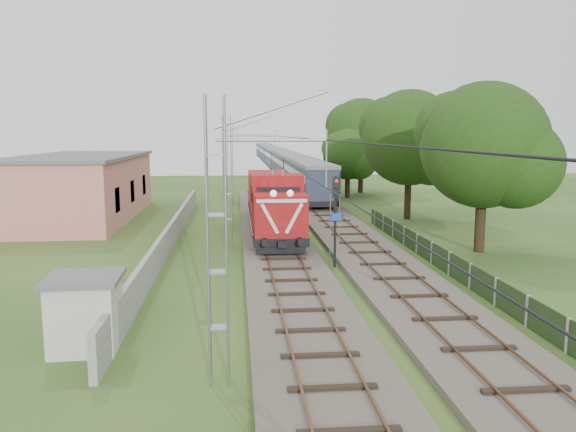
{
  "coord_description": "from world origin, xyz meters",
  "views": [
    {
      "loc": [
        -2.47,
        -23.17,
        7.0
      ],
      "look_at": [
        0.53,
        8.95,
        2.2
      ],
      "focal_mm": 35.0,
      "sensor_mm": 36.0,
      "label": 1
    }
  ],
  "objects": [
    {
      "name": "catenary",
      "position": [
        -2.95,
        12.0,
        4.05
      ],
      "size": [
        3.31,
        70.0,
        8.0
      ],
      "color": "gray",
      "rests_on": "ground"
    },
    {
      "name": "locomotive",
      "position": [
        0.0,
        15.34,
        2.27
      ],
      "size": [
        3.05,
        17.41,
        4.42
      ],
      "color": "black",
      "rests_on": "ground"
    },
    {
      "name": "boundary_wall",
      "position": [
        -6.5,
        12.0,
        0.75
      ],
      "size": [
        0.25,
        40.0,
        1.5
      ],
      "primitive_type": "cube",
      "color": "#9E9E99",
      "rests_on": "ground"
    },
    {
      "name": "fence",
      "position": [
        8.0,
        3.0,
        0.6
      ],
      "size": [
        0.12,
        32.0,
        1.2
      ],
      "color": "black",
      "rests_on": "ground"
    },
    {
      "name": "tree_c",
      "position": [
        9.67,
        36.61,
        4.63
      ],
      "size": [
        5.73,
        5.45,
        7.42
      ],
      "color": "#352415",
      "rests_on": "ground"
    },
    {
      "name": "track_main",
      "position": [
        0.0,
        7.0,
        0.18
      ],
      "size": [
        4.2,
        70.0,
        0.45
      ],
      "color": "#6B6054",
      "rests_on": "ground"
    },
    {
      "name": "signal_post",
      "position": [
        2.65,
        5.14,
        3.3
      ],
      "size": [
        0.53,
        0.41,
        4.8
      ],
      "color": "black",
      "rests_on": "ground"
    },
    {
      "name": "tree_b",
      "position": [
        11.54,
        21.02,
        6.51
      ],
      "size": [
        8.05,
        7.67,
        10.43
      ],
      "color": "#352415",
      "rests_on": "ground"
    },
    {
      "name": "relay_hut",
      "position": [
        -7.4,
        -5.1,
        1.23
      ],
      "size": [
        2.44,
        2.44,
        2.44
      ],
      "color": "beige",
      "rests_on": "ground"
    },
    {
      "name": "tree_d",
      "position": [
        12.3,
        41.68,
        6.85
      ],
      "size": [
        8.47,
        8.07,
        10.98
      ],
      "color": "#352415",
      "rests_on": "ground"
    },
    {
      "name": "tree_a",
      "position": [
        11.94,
        8.23,
        6.2
      ],
      "size": [
        7.67,
        7.3,
        9.94
      ],
      "color": "#352415",
      "rests_on": "ground"
    },
    {
      "name": "ground",
      "position": [
        0.0,
        0.0,
        0.0
      ],
      "size": [
        140.0,
        140.0,
        0.0
      ],
      "primitive_type": "plane",
      "color": "#26481B",
      "rests_on": "ground"
    },
    {
      "name": "track_side",
      "position": [
        5.0,
        20.0,
        0.18
      ],
      "size": [
        4.2,
        80.0,
        0.45
      ],
      "color": "#6B6054",
      "rests_on": "ground"
    },
    {
      "name": "coach_rake",
      "position": [
        5.0,
        81.29,
        2.53
      ],
      "size": [
        3.05,
        114.16,
        3.53
      ],
      "color": "black",
      "rests_on": "ground"
    },
    {
      "name": "station_building",
      "position": [
        -15.0,
        24.0,
        2.63
      ],
      "size": [
        8.4,
        20.4,
        5.22
      ],
      "color": "tan",
      "rests_on": "ground"
    }
  ]
}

